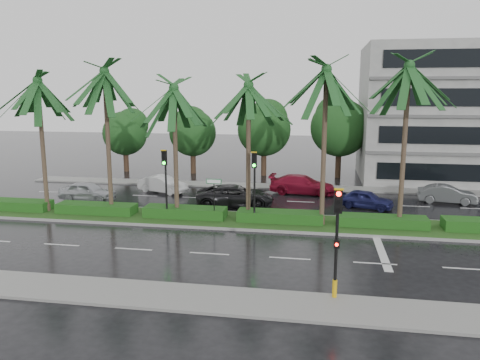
% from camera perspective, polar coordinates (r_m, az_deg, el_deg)
% --- Properties ---
extents(ground, '(120.00, 120.00, 0.00)m').
position_cam_1_polar(ground, '(28.27, -1.39, -5.59)').
color(ground, black).
rests_on(ground, ground).
extents(near_sidewalk, '(40.00, 2.40, 0.12)m').
position_cam_1_polar(near_sidewalk, '(18.96, -7.52, -13.95)').
color(near_sidewalk, gray).
rests_on(near_sidewalk, ground).
extents(far_sidewalk, '(40.00, 2.00, 0.12)m').
position_cam_1_polar(far_sidewalk, '(39.77, 1.95, -0.71)').
color(far_sidewalk, gray).
rests_on(far_sidewalk, ground).
extents(median, '(36.00, 4.00, 0.15)m').
position_cam_1_polar(median, '(29.20, -1.01, -4.90)').
color(median, gray).
rests_on(median, ground).
extents(hedge, '(35.20, 1.40, 0.60)m').
position_cam_1_polar(hedge, '(29.10, -1.01, -4.20)').
color(hedge, '#1E4614').
rests_on(hedge, median).
extents(lane_markings, '(34.00, 13.06, 0.01)m').
position_cam_1_polar(lane_markings, '(27.46, 4.70, -6.12)').
color(lane_markings, silver).
rests_on(lane_markings, ground).
extents(palm_row, '(26.30, 4.20, 10.02)m').
position_cam_1_polar(palm_row, '(28.39, -3.58, 11.11)').
color(palm_row, '#423426').
rests_on(palm_row, median).
extents(signal_near, '(0.34, 0.45, 4.36)m').
position_cam_1_polar(signal_near, '(18.08, 11.71, -7.02)').
color(signal_near, black).
rests_on(signal_near, near_sidewalk).
extents(signal_median_left, '(0.34, 0.42, 4.36)m').
position_cam_1_polar(signal_median_left, '(28.89, -9.11, 0.73)').
color(signal_median_left, black).
rests_on(signal_median_left, median).
extents(signal_median_right, '(0.34, 0.42, 4.36)m').
position_cam_1_polar(signal_median_right, '(27.63, 1.76, 0.41)').
color(signal_median_right, black).
rests_on(signal_median_right, median).
extents(street_sign, '(0.95, 0.09, 2.60)m').
position_cam_1_polar(street_sign, '(28.42, -3.20, -1.11)').
color(street_sign, black).
rests_on(street_sign, median).
extents(bg_trees, '(32.69, 5.34, 7.72)m').
position_cam_1_polar(bg_trees, '(44.48, 5.09, 6.37)').
color(bg_trees, '#322317').
rests_on(bg_trees, ground).
extents(building, '(16.00, 10.00, 12.00)m').
position_cam_1_polar(building, '(46.18, 24.68, 7.35)').
color(building, gray).
rests_on(building, ground).
extents(car_silver, '(1.91, 4.27, 1.43)m').
position_cam_1_polar(car_silver, '(36.19, -18.09, -1.34)').
color(car_silver, '#B0B2B8').
rests_on(car_silver, ground).
extents(car_white, '(2.64, 4.31, 1.34)m').
position_cam_1_polar(car_white, '(37.76, -9.40, -0.52)').
color(car_white, '#BDBDBD').
rests_on(car_white, ground).
extents(car_darkgrey, '(3.46, 5.81, 1.51)m').
position_cam_1_polar(car_darkgrey, '(32.82, -0.61, -1.93)').
color(car_darkgrey, black).
rests_on(car_darkgrey, ground).
extents(car_red, '(2.50, 5.31, 1.50)m').
position_cam_1_polar(car_red, '(37.10, 7.61, -0.55)').
color(car_red, maroon).
rests_on(car_red, ground).
extents(car_blue, '(2.60, 4.00, 1.27)m').
position_cam_1_polar(car_blue, '(33.45, 15.07, -2.27)').
color(car_blue, navy).
rests_on(car_blue, ground).
extents(car_grey, '(1.86, 4.12, 1.31)m').
position_cam_1_polar(car_grey, '(36.94, 23.91, -1.59)').
color(car_grey, '#515355').
rests_on(car_grey, ground).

